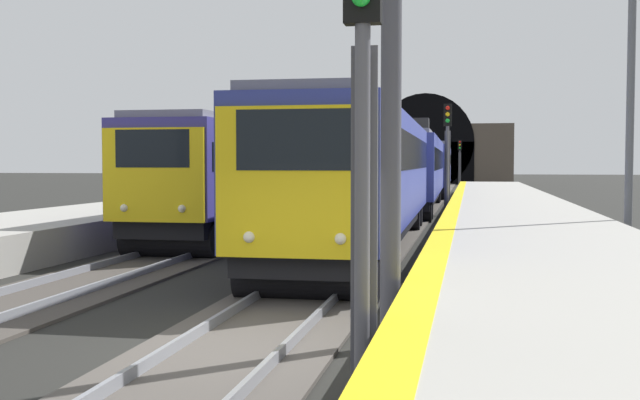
# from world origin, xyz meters

# --- Properties ---
(ground_plane) EXTENTS (320.00, 320.00, 0.00)m
(ground_plane) POSITION_xyz_m (0.00, 0.00, 0.00)
(ground_plane) COLOR black
(platform_right) EXTENTS (112.00, 4.84, 0.92)m
(platform_right) POSITION_xyz_m (0.00, -4.61, 0.46)
(platform_right) COLOR #9E9B93
(platform_right) RESTS_ON ground_plane
(platform_right_edge_strip) EXTENTS (112.00, 0.50, 0.01)m
(platform_right_edge_strip) POSITION_xyz_m (0.00, -2.44, 0.92)
(platform_right_edge_strip) COLOR yellow
(platform_right_edge_strip) RESTS_ON platform_right
(track_main_line) EXTENTS (160.00, 2.68, 0.21)m
(track_main_line) POSITION_xyz_m (0.00, 0.00, 0.04)
(track_main_line) COLOR #4C4742
(track_main_line) RESTS_ON ground_plane
(train_main_approaching) EXTENTS (55.76, 3.16, 4.87)m
(train_main_approaching) POSITION_xyz_m (30.38, -0.00, 2.27)
(train_main_approaching) COLOR navy
(train_main_approaching) RESTS_ON ground_plane
(train_adjacent_platform) EXTENTS (38.29, 2.90, 3.87)m
(train_adjacent_platform) POSITION_xyz_m (27.18, 4.76, 2.21)
(train_adjacent_platform) COLOR navy
(train_adjacent_platform) RESTS_ON ground_plane
(railway_signal_near) EXTENTS (0.39, 0.38, 4.98)m
(railway_signal_near) POSITION_xyz_m (-1.88, -1.95, 3.03)
(railway_signal_near) COLOR #4C4C54
(railway_signal_near) RESTS_ON ground_plane
(railway_signal_mid) EXTENTS (0.39, 0.38, 5.31)m
(railway_signal_mid) POSITION_xyz_m (26.68, -1.95, 3.21)
(railway_signal_mid) COLOR #4C4C54
(railway_signal_mid) RESTS_ON ground_plane
(railway_signal_far) EXTENTS (0.39, 0.38, 4.82)m
(railway_signal_far) POSITION_xyz_m (67.39, -1.95, 2.94)
(railway_signal_far) COLOR #38383D
(railway_signal_far) RESTS_ON ground_plane
(tunnel_portal) EXTENTS (2.69, 20.81, 11.65)m
(tunnel_portal) POSITION_xyz_m (82.93, 2.38, 3.64)
(tunnel_portal) COLOR #51473D
(tunnel_portal) RESTS_ON ground_plane
(catenary_mast_near) EXTENTS (0.22, 2.36, 8.16)m
(catenary_mast_near) POSITION_xyz_m (12.95, -7.39, 4.20)
(catenary_mast_near) COLOR #595B60
(catenary_mast_near) RESTS_ON ground_plane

